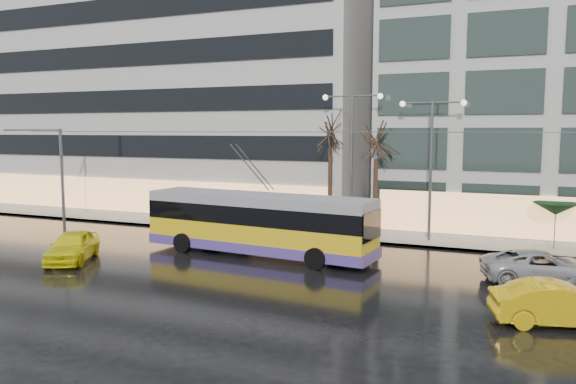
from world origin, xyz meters
The scene contains 18 objects.
ground centered at (0.00, 0.00, 0.00)m, with size 140.00×140.00×0.00m, color black.
sidewalk centered at (2.00, 14.00, 0.07)m, with size 80.00×10.00×0.15m, color gray.
kerb centered at (2.00, 9.05, 0.07)m, with size 80.00×0.10×0.15m, color slate.
building_left centered at (-16.00, 19.00, 11.15)m, with size 34.00×14.00×22.00m, color #B8B6B0.
trolleybus centered at (-1.19, 3.55, 1.66)m, with size 13.46×5.74×6.15m.
catenary centered at (1.00, 7.94, 4.25)m, with size 42.24×5.12×7.00m.
bus_shelter centered at (-8.38, 10.69, 1.96)m, with size 4.20×1.60×2.51m.
street_lamp_near centered at (2.00, 10.80, 5.99)m, with size 3.96×0.36×9.03m.
street_lamp_far centered at (7.00, 10.80, 5.71)m, with size 3.96×0.36×8.53m.
tree_a centered at (0.50, 11.00, 7.09)m, with size 3.20×3.20×8.40m.
tree_b centered at (3.50, 11.20, 6.40)m, with size 3.20×3.20×7.70m.
parasol_a centered at (14.00, 11.00, 2.45)m, with size 2.50×2.50×2.65m.
taxi_a centered at (-9.63, -1.50, 0.80)m, with size 1.90×4.72×1.61m, color yellow.
taxi_b centered at (13.56, -2.45, 0.77)m, with size 1.64×4.70×1.55m, color #DFB00B.
sedan_silver centered at (13.17, 3.42, 0.74)m, with size 2.45×5.31×1.47m, color #A9A8AD.
pedestrian_a centered at (-5.78, 10.31, 1.62)m, with size 1.26×1.27×2.19m.
pedestrian_b centered at (-4.94, 9.61, 0.98)m, with size 0.87×0.71×1.67m.
pedestrian_c centered at (-7.97, 9.48, 1.26)m, with size 1.26×1.12×2.11m.
Camera 1 is at (12.08, -23.98, 6.92)m, focal length 35.00 mm.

